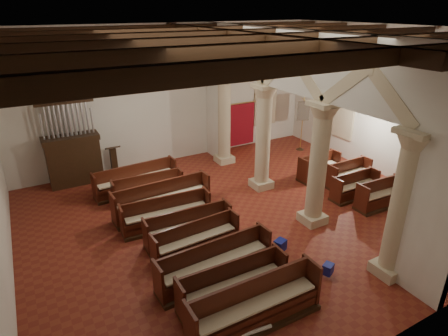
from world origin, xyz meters
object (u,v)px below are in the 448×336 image
lectern (114,163)px  nave_pew_0 (256,311)px  processional_banner (301,134)px  aisle_pew_0 (380,198)px  pipe_organ (72,151)px

lectern → nave_pew_0: 9.74m
lectern → processional_banner: bearing=-9.2°
nave_pew_0 → aisle_pew_0: bearing=19.0°
lectern → processional_banner: 8.99m
processional_banner → nave_pew_0: 11.64m
processional_banner → aisle_pew_0: 6.09m
lectern → processional_banner: size_ratio=0.52×
nave_pew_0 → aisle_pew_0: 7.23m
nave_pew_0 → aisle_pew_0: size_ratio=1.70×
pipe_organ → nave_pew_0: bearing=-77.1°
pipe_organ → lectern: size_ratio=3.22×
processional_banner → aisle_pew_0: processional_banner is taller
pipe_organ → lectern: pipe_organ is taller
aisle_pew_0 → nave_pew_0: bearing=-158.4°
lectern → processional_banner: processional_banner is taller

